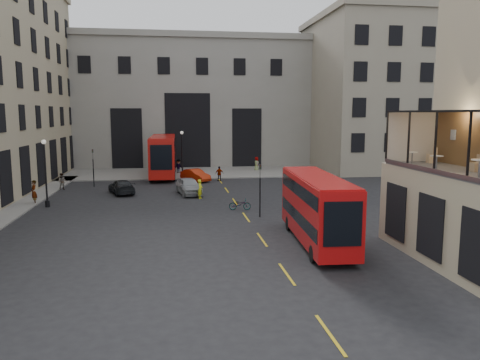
{
  "coord_description": "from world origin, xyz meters",
  "views": [
    {
      "loc": [
        -7.1,
        -20.18,
        7.35
      ],
      "look_at": [
        -2.73,
        9.95,
        3.0
      ],
      "focal_mm": 35.0,
      "sensor_mm": 36.0,
      "label": 1
    }
  ],
  "objects": [
    {
      "name": "cafe_chair_b",
      "position": [
        7.14,
        -0.0,
        4.85
      ],
      "size": [
        0.41,
        0.41,
        0.82
      ],
      "color": "tan",
      "rests_on": "cafe_floor"
    },
    {
      "name": "pedestrian_a",
      "position": [
        -17.74,
        26.57,
        0.81
      ],
      "size": [
        0.8,
        0.64,
        1.61
      ],
      "primitive_type": "imported",
      "rotation": [
        0.0,
        0.0,
        0.04
      ],
      "color": "gray",
      "rests_on": "ground"
    },
    {
      "name": "traffic_light_far",
      "position": [
        -15.0,
        28.0,
        2.42
      ],
      "size": [
        0.16,
        0.2,
        3.8
      ],
      "color": "black",
      "rests_on": "ground"
    },
    {
      "name": "pavement_far",
      "position": [
        -6.0,
        38.0,
        0.06
      ],
      "size": [
        40.0,
        12.0,
        0.12
      ],
      "primitive_type": "cube",
      "color": "slate",
      "rests_on": "ground"
    },
    {
      "name": "car_c",
      "position": [
        -11.81,
        23.43,
        0.64
      ],
      "size": [
        3.06,
        4.75,
        1.28
      ],
      "primitive_type": "imported",
      "rotation": [
        0.0,
        0.0,
        3.45
      ],
      "color": "black",
      "rests_on": "ground"
    },
    {
      "name": "pedestrian_d",
      "position": [
        3.57,
        38.65,
        0.91
      ],
      "size": [
        0.78,
        1.0,
        1.81
      ],
      "primitive_type": "imported",
      "rotation": [
        0.0,
        0.0,
        1.83
      ],
      "color": "gray",
      "rests_on": "ground"
    },
    {
      "name": "cyclist",
      "position": [
        -4.79,
        19.93,
        0.84
      ],
      "size": [
        0.58,
        0.71,
        1.68
      ],
      "primitive_type": "imported",
      "rotation": [
        0.0,
        0.0,
        1.24
      ],
      "color": "yellow",
      "rests_on": "ground"
    },
    {
      "name": "cafe_chair_d",
      "position": [
        7.26,
        4.05,
        4.87
      ],
      "size": [
        0.46,
        0.46,
        0.88
      ],
      "color": "#D9B17D",
      "rests_on": "cafe_floor"
    },
    {
      "name": "street_lamp_b",
      "position": [
        -6.0,
        34.0,
        2.39
      ],
      "size": [
        0.36,
        0.36,
        5.33
      ],
      "color": "black",
      "rests_on": "ground"
    },
    {
      "name": "host_frontage",
      "position": [
        6.5,
        0.0,
        2.25
      ],
      "size": [
        3.0,
        11.0,
        4.5
      ],
      "primitive_type": "cube",
      "color": "tan",
      "rests_on": "ground"
    },
    {
      "name": "bus_near",
      "position": [
        0.89,
        4.79,
        2.18
      ],
      "size": [
        2.79,
        9.83,
        3.88
      ],
      "color": "#B70C0D",
      "rests_on": "ground"
    },
    {
      "name": "ground",
      "position": [
        0.0,
        0.0,
        0.0
      ],
      "size": [
        140.0,
        140.0,
        0.0
      ],
      "primitive_type": "plane",
      "color": "black",
      "rests_on": "ground"
    },
    {
      "name": "pedestrian_e",
      "position": [
        -18.34,
        19.3,
        0.98
      ],
      "size": [
        0.69,
        0.83,
        1.97
      ],
      "primitive_type": "imported",
      "rotation": [
        0.0,
        0.0,
        5.06
      ],
      "color": "gray",
      "rests_on": "ground"
    },
    {
      "name": "pedestrian_c",
      "position": [
        -2.07,
        30.27,
        0.81
      ],
      "size": [
        0.98,
        0.48,
        1.62
      ],
      "primitive_type": "imported",
      "rotation": [
        0.0,
        0.0,
        3.23
      ],
      "color": "gray",
      "rests_on": "ground"
    },
    {
      "name": "traffic_light_near",
      "position": [
        -1.0,
        12.0,
        2.42
      ],
      "size": [
        0.16,
        0.2,
        3.8
      ],
      "color": "black",
      "rests_on": "ground"
    },
    {
      "name": "gateway",
      "position": [
        -5.0,
        47.99,
        9.39
      ],
      "size": [
        35.0,
        10.6,
        18.0
      ],
      "color": "gray",
      "rests_on": "ground"
    },
    {
      "name": "bicycle",
      "position": [
        -2.06,
        14.68,
        0.43
      ],
      "size": [
        1.71,
        0.76,
        0.87
      ],
      "primitive_type": "imported",
      "rotation": [
        0.0,
        0.0,
        1.45
      ],
      "color": "gray",
      "rests_on": "ground"
    },
    {
      "name": "street_lamp_a",
      "position": [
        -17.0,
        18.0,
        2.39
      ],
      "size": [
        0.36,
        0.36,
        5.33
      ],
      "color": "black",
      "rests_on": "ground"
    },
    {
      "name": "pedestrian_b",
      "position": [
        -6.39,
        37.01,
        0.9
      ],
      "size": [
        1.32,
        1.25,
        1.8
      ],
      "primitive_type": "imported",
      "rotation": [
        0.0,
        0.0,
        0.68
      ],
      "color": "gray",
      "rests_on": "ground"
    },
    {
      "name": "building_right",
      "position": [
        20.0,
        39.97,
        10.39
      ],
      "size": [
        16.6,
        18.6,
        20.0
      ],
      "color": "gray",
      "rests_on": "ground"
    },
    {
      "name": "cafe_table_mid",
      "position": [
        5.36,
        0.42,
        5.1
      ],
      "size": [
        0.61,
        0.61,
        0.76
      ],
      "color": "beige",
      "rests_on": "cafe_floor"
    },
    {
      "name": "cafe_floor",
      "position": [
        6.5,
        0.0,
        4.55
      ],
      "size": [
        3.0,
        10.0,
        0.1
      ],
      "primitive_type": "cube",
      "color": "slate",
      "rests_on": "host_frontage"
    },
    {
      "name": "car_a",
      "position": [
        -5.68,
        22.18,
        0.77
      ],
      "size": [
        2.63,
        4.75,
        1.53
      ],
      "primitive_type": "imported",
      "rotation": [
        0.0,
        0.0,
        0.19
      ],
      "color": "#9DA1A5",
      "rests_on": "ground"
    },
    {
      "name": "cafe_table_near",
      "position": [
        5.55,
        -2.49,
        5.17
      ],
      "size": [
        0.69,
        0.69,
        0.86
      ],
      "color": "white",
      "rests_on": "cafe_floor"
    },
    {
      "name": "cafe_table_far",
      "position": [
        5.81,
        3.55,
        5.05
      ],
      "size": [
        0.54,
        0.54,
        0.67
      ],
      "color": "white",
      "rests_on": "cafe_floor"
    },
    {
      "name": "bus_far",
      "position": [
        -8.18,
        34.69,
        2.68
      ],
      "size": [
        2.92,
        11.98,
        4.77
      ],
      "color": "#B2110C",
      "rests_on": "ground"
    },
    {
      "name": "car_b",
      "position": [
        -4.67,
        30.52,
        0.66
      ],
      "size": [
        3.34,
        4.13,
        1.32
      ],
      "primitive_type": "imported",
      "rotation": [
        0.0,
        0.0,
        0.57
      ],
      "color": "#AF260A",
      "rests_on": "ground"
    }
  ]
}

